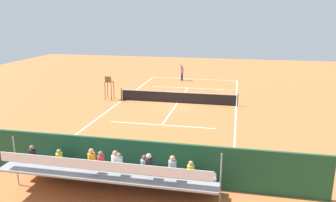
# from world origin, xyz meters

# --- Properties ---
(ground_plane) EXTENTS (60.00, 60.00, 0.00)m
(ground_plane) POSITION_xyz_m (0.00, 0.00, 0.00)
(ground_plane) COLOR #C66B38
(court_line_markings) EXTENTS (10.10, 22.20, 0.01)m
(court_line_markings) POSITION_xyz_m (0.00, -0.04, 0.00)
(court_line_markings) COLOR white
(court_line_markings) RESTS_ON ground
(tennis_net) EXTENTS (10.30, 0.10, 1.07)m
(tennis_net) POSITION_xyz_m (0.00, 0.00, 0.50)
(tennis_net) COLOR black
(tennis_net) RESTS_ON ground
(backdrop_wall) EXTENTS (18.00, 0.16, 2.00)m
(backdrop_wall) POSITION_xyz_m (0.00, 14.00, 1.00)
(backdrop_wall) COLOR #1E4C2D
(backdrop_wall) RESTS_ON ground
(bleacher_stand) EXTENTS (9.06, 2.40, 2.48)m
(bleacher_stand) POSITION_xyz_m (-0.05, 15.39, 0.99)
(bleacher_stand) COLOR gray
(bleacher_stand) RESTS_ON ground
(umpire_chair) EXTENTS (0.67, 0.67, 2.14)m
(umpire_chair) POSITION_xyz_m (6.20, 0.10, 1.31)
(umpire_chair) COLOR brown
(umpire_chair) RESTS_ON ground
(courtside_bench) EXTENTS (1.80, 0.40, 0.93)m
(courtside_bench) POSITION_xyz_m (-3.13, 13.27, 0.56)
(courtside_bench) COLOR #9E754C
(courtside_bench) RESTS_ON ground
(equipment_bag) EXTENTS (0.90, 0.36, 0.36)m
(equipment_bag) POSITION_xyz_m (-1.27, 13.40, 0.18)
(equipment_bag) COLOR #334C8C
(equipment_bag) RESTS_ON ground
(tennis_player) EXTENTS (0.46, 0.56, 1.93)m
(tennis_player) POSITION_xyz_m (1.25, -9.84, 1.02)
(tennis_player) COLOR navy
(tennis_player) RESTS_ON ground
(tennis_racket) EXTENTS (0.38, 0.59, 0.03)m
(tennis_racket) POSITION_xyz_m (1.99, -10.53, 0.01)
(tennis_racket) COLOR black
(tennis_racket) RESTS_ON ground
(tennis_ball_near) EXTENTS (0.07, 0.07, 0.07)m
(tennis_ball_near) POSITION_xyz_m (-0.52, -5.87, 0.03)
(tennis_ball_near) COLOR #CCDB33
(tennis_ball_near) RESTS_ON ground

